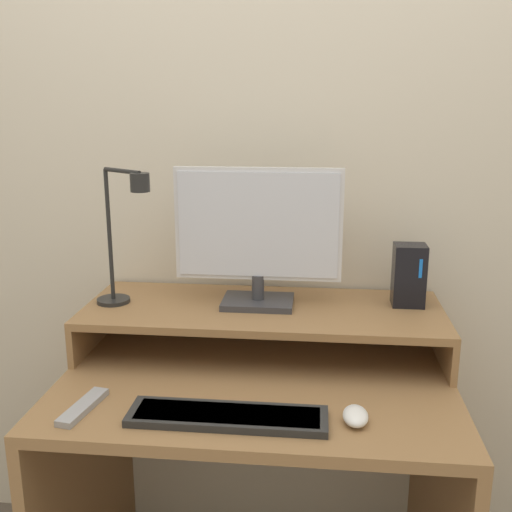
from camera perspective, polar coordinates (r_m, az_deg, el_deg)
The scene contains 9 objects.
wall_back at distance 1.89m, azimuth 1.38°, elevation 7.75°, with size 6.00×0.05×2.50m.
desk at distance 1.75m, azimuth 0.09°, elevation -18.20°, with size 1.04×0.74×0.76m.
monitor_shelf at distance 1.75m, azimuth 0.68°, elevation -5.46°, with size 1.04×0.39×0.13m.
monitor at distance 1.70m, azimuth 0.20°, elevation 2.10°, with size 0.48×0.15×0.40m.
desk_lamp at distance 1.72m, azimuth -12.47°, elevation 2.08°, with size 0.20×0.16×0.40m.
router_dock at distance 1.79m, azimuth 14.35°, elevation -1.78°, with size 0.09×0.08×0.18m.
keyboard at distance 1.42m, azimuth -2.73°, elevation -14.98°, with size 0.46×0.12×0.02m.
mouse at distance 1.42m, azimuth 9.46°, elevation -14.80°, with size 0.06×0.09×0.03m.
remote_control at distance 1.52m, azimuth -16.15°, elevation -13.64°, with size 0.07×0.18×0.02m.
Camera 1 is at (0.15, -1.10, 1.47)m, focal length 42.00 mm.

